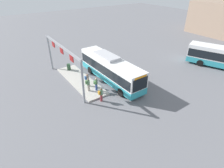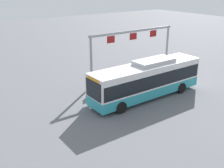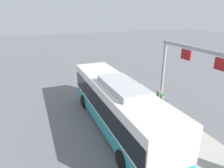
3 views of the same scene
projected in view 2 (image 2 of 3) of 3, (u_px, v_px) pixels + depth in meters
name	position (u px, v px, depth m)	size (l,w,h in m)	color
ground_plane	(146.00, 97.00, 24.97)	(120.00, 120.00, 0.00)	slate
platform_curb	(139.00, 81.00, 28.74)	(10.00, 2.80, 0.16)	#B2ADA3
bus_main	(147.00, 79.00, 24.33)	(11.33, 2.82, 3.46)	teal
person_boarding	(94.00, 84.00, 25.56)	(0.35, 0.53, 1.67)	maroon
person_waiting_near	(115.00, 80.00, 26.18)	(0.49, 0.60, 1.67)	#334C8C
person_waiting_mid	(125.00, 76.00, 27.28)	(0.39, 0.56, 1.67)	#476B4C
person_waiting_far	(114.00, 77.00, 27.05)	(0.54, 0.61, 1.67)	gray
platform_sign_gantry	(133.00, 43.00, 29.08)	(10.93, 0.24, 5.20)	gray
trash_bin	(165.00, 70.00, 30.60)	(0.52, 0.52, 0.90)	#2D5133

